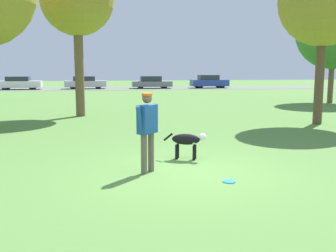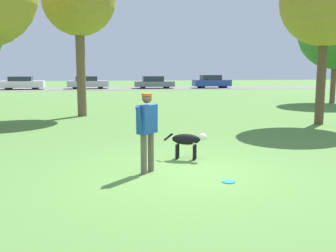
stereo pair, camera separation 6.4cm
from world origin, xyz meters
name	(u,v)px [view 1 (the left image)]	position (x,y,z in m)	size (l,w,h in m)	color
ground_plane	(185,172)	(0.00, 0.00, 0.00)	(120.00, 120.00, 0.00)	#56843D
far_road_strip	(123,89)	(0.00, 33.76, 0.01)	(120.00, 6.00, 0.01)	slate
person	(147,126)	(-0.78, 0.10, 1.00)	(0.55, 0.60, 1.67)	#665B4C
dog	(188,141)	(0.29, 1.15, 0.46)	(1.01, 0.52, 0.65)	black
frisbee	(229,181)	(0.70, -0.85, 0.01)	(0.25, 0.25, 0.02)	#268CE5
tree_mid_center	(77,0)	(-2.82, 10.28, 5.14)	(3.25, 3.25, 6.82)	brown
tree_far_right	(334,32)	(12.23, 14.87, 4.37)	(4.57, 4.57, 6.66)	brown
tree_near_right	(324,1)	(6.54, 6.28, 4.66)	(3.41, 3.41, 6.40)	brown
parked_car_white	(19,83)	(-10.39, 33.79, 0.65)	(4.35, 1.99, 1.31)	white
parked_car_silver	(85,83)	(-3.85, 34.11, 0.65)	(4.26, 1.84, 1.30)	#B7B7BC
parked_car_grey	(152,82)	(3.08, 33.92, 0.63)	(4.21, 1.85, 1.30)	slate
parked_car_blue	(209,82)	(9.37, 33.80, 0.69)	(4.08, 1.78, 1.41)	#284293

